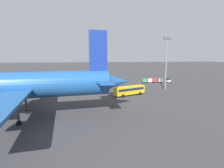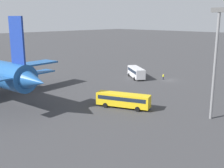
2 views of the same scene
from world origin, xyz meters
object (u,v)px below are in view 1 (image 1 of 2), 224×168
shuttle_bus_far (129,90)px  baggage_tug (168,81)px  worker_person (95,81)px  airplane (12,86)px  cargo_cart_white (150,80)px  cargo_cart_green (144,80)px  cargo_cart_red (154,80)px  cargo_cart_grey (160,80)px  shuttle_bus_near (79,80)px

shuttle_bus_far → baggage_tug: bearing=-159.0°
shuttle_bus_far → worker_person: bearing=-93.7°
shuttle_bus_far → worker_person: size_ratio=6.52×
shuttle_bus_far → baggage_tug: 36.41m
airplane → cargo_cart_white: size_ratio=22.32×
worker_person → cargo_cart_green: size_ratio=0.78×
airplane → cargo_cart_white: airplane is taller
airplane → cargo_cart_red: 66.01m
baggage_tug → cargo_cart_red: (6.83, -0.90, 0.25)m
worker_person → cargo_cart_grey: bearing=172.9°
cargo_cart_green → cargo_cart_red: bearing=-176.0°
airplane → baggage_tug: (-55.59, -43.22, -6.03)m
airplane → cargo_cart_grey: bearing=-146.0°
cargo_cart_grey → shuttle_bus_far: bearing=48.3°
shuttle_bus_near → cargo_cart_red: (-36.73, -0.88, -0.77)m
shuttle_bus_near → cargo_cart_grey: size_ratio=4.42×
airplane → shuttle_bus_near: bearing=-111.6°
worker_person → cargo_cart_red: 29.57m
shuttle_bus_far → cargo_cart_red: size_ratio=5.07×
shuttle_bus_near → cargo_cart_grey: shuttle_bus_near is taller
worker_person → cargo_cart_grey: 32.28m
baggage_tug → cargo_cart_grey: baggage_tug is taller
airplane → cargo_cart_red: (-48.76, -44.12, -5.77)m
shuttle_bus_near → cargo_cart_white: (-34.10, -0.12, -0.77)m
cargo_cart_grey → cargo_cart_white: same height
shuttle_bus_near → worker_person: bearing=-117.4°
airplane → baggage_tug: airplane is taller
baggage_tug → worker_person: (36.24, -4.00, -0.07)m
shuttle_bus_far → cargo_cart_red: (-19.67, -25.86, -0.62)m
baggage_tug → cargo_cart_grey: 4.21m
shuttle_bus_near → cargo_cart_green: 31.48m
airplane → shuttle_bus_far: size_ratio=4.41×
cargo_cart_white → cargo_cart_green: bearing=-8.5°
cargo_cart_red → shuttle_bus_far: bearing=52.7°
baggage_tug → cargo_cart_grey: (4.20, -0.03, 0.25)m
cargo_cart_grey → cargo_cart_red: 2.77m
shuttle_bus_near → cargo_cart_red: bearing=-144.5°
shuttle_bus_far → cargo_cart_red: bearing=-149.6°
shuttle_bus_near → cargo_cart_green: bearing=-145.0°
shuttle_bus_far → worker_person: shuttle_bus_far is taller
cargo_cart_grey → cargo_cart_red: size_ratio=1.00×
airplane → cargo_cart_grey: 67.42m
shuttle_bus_near → cargo_cart_grey: 39.37m
cargo_cart_red → cargo_cart_white: same height
shuttle_bus_near → shuttle_bus_far: shuttle_bus_near is taller
shuttle_bus_far → baggage_tug: (-26.50, -24.95, -0.87)m
shuttle_bus_near → worker_person: shuttle_bus_near is taller
worker_person → cargo_cart_green: bearing=171.8°
cargo_cart_white → cargo_cart_green: same height
worker_person → cargo_cart_white: bearing=171.8°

